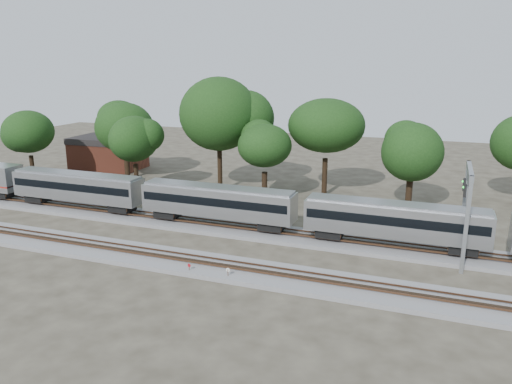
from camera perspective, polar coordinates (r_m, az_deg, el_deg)
ground at (r=49.72m, az=-6.74°, el=-6.35°), size 160.00×160.00×0.00m
track_far at (r=54.71m, az=-3.89°, el=-4.05°), size 160.00×5.00×0.73m
track_near at (r=46.39m, az=-9.02°, el=-7.76°), size 160.00×5.00×0.73m
train at (r=49.43m, az=15.73°, el=-3.05°), size 126.71×3.08×4.55m
switch_stand_red at (r=43.68m, az=-7.65°, el=-8.57°), size 0.31×0.10×1.00m
switch_stand_white at (r=42.30m, az=-3.23°, el=-9.16°), size 0.35×0.07×1.10m
switch_lever at (r=43.21m, az=-3.79°, el=-9.43°), size 0.55×0.39×0.30m
signal_gantry at (r=48.54m, az=22.99°, el=-0.15°), size 0.60×7.13×8.68m
brick_building at (r=88.24m, az=-16.52°, el=4.33°), size 11.50×8.31×5.41m
tree_0 at (r=80.96m, az=-24.60°, el=6.27°), size 7.84×7.84×11.05m
tree_1 at (r=78.57m, az=-14.81°, el=7.13°), size 8.15×8.15×11.49m
tree_2 at (r=69.87m, az=-13.77°, el=5.90°), size 7.69×7.69×10.84m
tree_3 at (r=68.67m, az=-4.27°, el=8.87°), size 10.98×10.98×15.48m
tree_4 at (r=63.28m, az=1.00°, el=5.30°), size 7.55×7.55×10.64m
tree_5 at (r=66.92m, az=8.05°, el=7.52°), size 9.69×9.69×13.67m
tree_6 at (r=61.73m, az=17.42°, el=4.36°), size 7.52×7.52×10.61m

